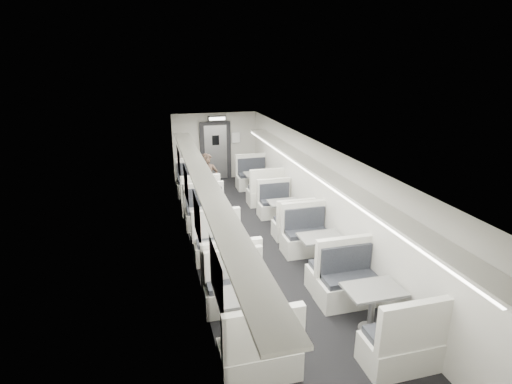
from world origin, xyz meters
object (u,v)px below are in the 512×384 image
booth_left_a (197,191)px  booth_left_b (210,225)px  booth_left_d (245,315)px  booth_left_c (224,261)px  exit_sign (217,118)px  booth_right_d (372,309)px  passenger (208,181)px  booth_right_a (259,184)px  booth_right_c (320,252)px  booth_right_b (284,213)px  vestibule_door (216,151)px

booth_left_a → booth_left_b: (0.00, -2.62, -0.01)m
booth_left_b → booth_left_d: (0.00, -3.73, 0.01)m
booth_left_b → booth_left_c: size_ratio=1.04×
booth_left_a → exit_sign: (1.00, 1.95, 1.88)m
booth_right_d → exit_sign: bearing=96.6°
passenger → booth_left_a: bearing=115.9°
booth_right_a → booth_right_c: bearing=-90.0°
booth_right_b → booth_left_a: bearing=131.1°
booth_left_a → booth_left_b: bearing=-90.0°
booth_left_a → exit_sign: size_ratio=3.58×
booth_right_a → booth_left_c: bearing=-113.0°
booth_left_b → exit_sign: exit_sign is taller
booth_left_d → booth_right_a: booth_left_d is taller
booth_right_a → booth_right_d: (0.00, -6.95, 0.01)m
booth_right_d → booth_left_d: bearing=169.6°
vestibule_door → booth_left_a: bearing=-112.3°
booth_left_a → booth_right_d: bearing=-73.4°
booth_left_c → booth_right_a: 5.13m
passenger → exit_sign: exit_sign is taller
booth_left_a → booth_left_d: bearing=-90.0°
booth_left_c → booth_right_b: size_ratio=1.07×
booth_left_b → booth_left_d: booth_left_d is taller
booth_right_a → passenger: size_ratio=1.32×
booth_left_d → passenger: size_ratio=1.36×
booth_right_b → booth_right_d: booth_right_d is taller
passenger → exit_sign: (0.70, 2.40, 1.46)m
booth_left_d → booth_right_b: 4.52m
booth_right_c → exit_sign: 6.95m
booth_right_b → booth_right_d: (0.00, -4.43, 0.05)m
booth_left_c → booth_right_c: (2.00, -0.18, 0.02)m
booth_left_d → booth_right_a: bearing=73.1°
booth_left_a → vestibule_door: (1.00, 2.44, 0.64)m
booth_left_a → exit_sign: exit_sign is taller
booth_right_c → booth_left_d: bearing=-139.9°
vestibule_door → booth_right_c: bearing=-82.0°
booth_left_c → passenger: bearing=85.8°
passenger → vestibule_door: 2.98m
booth_right_d → exit_sign: exit_sign is taller
booth_right_a → vestibule_door: (-1.00, 2.20, 0.65)m
booth_left_b → booth_right_d: 4.56m
booth_left_b → booth_right_a: 3.48m
booth_left_b → booth_right_b: 2.03m
booth_right_a → vestibule_door: size_ratio=1.03×
booth_left_b → booth_left_c: bearing=-90.0°
booth_right_c → passenger: bearing=112.0°
vestibule_door → exit_sign: 1.33m
vestibule_door → exit_sign: exit_sign is taller
booth_left_c → booth_right_d: 2.99m
booth_left_c → exit_sign: 6.79m
booth_right_a → passenger: (-1.70, -0.68, 0.43)m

